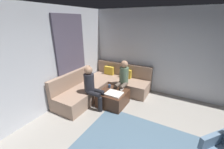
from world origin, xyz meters
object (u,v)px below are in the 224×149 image
sectional_couch (104,86)px  person_on_couch_back (123,78)px  ottoman (113,98)px  coffee_mug (109,86)px  person_on_couch_side (92,86)px  game_remote (122,90)px

sectional_couch → person_on_couch_back: 0.76m
sectional_couch → person_on_couch_back: (0.65, 0.06, 0.38)m
sectional_couch → ottoman: size_ratio=3.36×
sectional_couch → coffee_mug: sectional_couch is taller
ottoman → person_on_couch_side: bearing=-140.3°
sectional_couch → coffee_mug: bearing=-35.9°
game_remote → person_on_couch_back: size_ratio=0.12×
game_remote → person_on_couch_back: 0.38m
person_on_couch_back → person_on_couch_side: bearing=60.0°
sectional_couch → person_on_couch_side: size_ratio=2.12×
sectional_couch → coffee_mug: (0.37, -0.27, 0.19)m
person_on_couch_side → sectional_couch: bearing=-169.8°
sectional_couch → ottoman: sectional_couch is taller
person_on_couch_side → coffee_mug: bearing=157.7°
game_remote → person_on_couch_side: 0.89m
ottoman → person_on_couch_side: 0.73m
ottoman → person_on_couch_side: size_ratio=0.63×
ottoman → game_remote: game_remote is taller
sectional_couch → coffee_mug: 0.50m
person_on_couch_back → person_on_couch_side: same height
ottoman → game_remote: 0.36m
game_remote → coffee_mug: bearing=-174.3°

